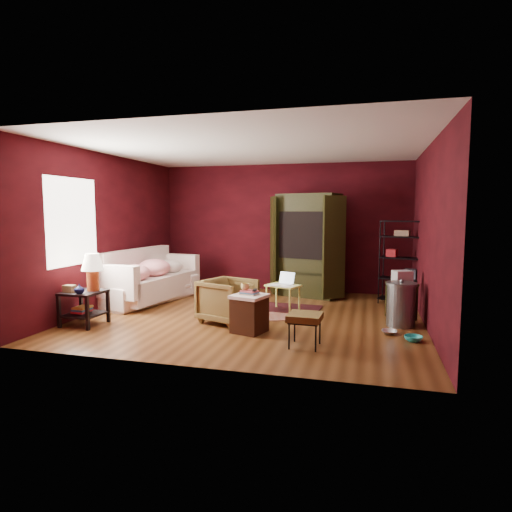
% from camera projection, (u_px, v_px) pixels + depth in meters
% --- Properties ---
extents(room, '(5.54, 5.04, 2.84)m').
position_uv_depth(room, '(250.00, 233.00, 7.12)').
color(room, brown).
rests_on(room, ground).
extents(sofa, '(1.13, 2.24, 0.84)m').
position_uv_depth(sofa, '(149.00, 280.00, 8.38)').
color(sofa, white).
rests_on(sofa, ground).
extents(armchair, '(0.90, 0.93, 0.77)m').
position_uv_depth(armchair, '(228.00, 299.00, 6.80)').
color(armchair, black).
rests_on(armchair, ground).
extents(pet_bowl_steel, '(0.22, 0.06, 0.22)m').
position_uv_depth(pet_bowl_steel, '(389.00, 327.00, 6.17)').
color(pet_bowl_steel, silver).
rests_on(pet_bowl_steel, ground).
extents(pet_bowl_turquoise, '(0.25, 0.09, 0.24)m').
position_uv_depth(pet_bowl_turquoise, '(414.00, 333.00, 5.82)').
color(pet_bowl_turquoise, '#27B6B3').
rests_on(pet_bowl_turquoise, ground).
extents(vase, '(0.19, 0.19, 0.14)m').
position_uv_depth(vase, '(79.00, 289.00, 6.41)').
color(vase, '#0C1240').
rests_on(vase, side_table).
extents(mug, '(0.15, 0.13, 0.12)m').
position_uv_depth(mug, '(245.00, 286.00, 6.24)').
color(mug, '#D9C06A').
rests_on(mug, hamper).
extents(side_table, '(0.57, 0.57, 1.11)m').
position_uv_depth(side_table, '(88.00, 282.00, 6.64)').
color(side_table, black).
rests_on(side_table, ground).
extents(sofa_cushions, '(1.16, 2.33, 0.94)m').
position_uv_depth(sofa_cushions, '(149.00, 278.00, 8.41)').
color(sofa_cushions, white).
rests_on(sofa_cushions, sofa).
extents(hamper, '(0.56, 0.56, 0.64)m').
position_uv_depth(hamper, '(249.00, 313.00, 6.25)').
color(hamper, '#3D1C0E').
rests_on(hamper, ground).
extents(footstool, '(0.45, 0.45, 0.44)m').
position_uv_depth(footstool, '(305.00, 318.00, 5.57)').
color(footstool, black).
rests_on(footstool, ground).
extents(rug_round, '(1.61, 1.61, 0.01)m').
position_uv_depth(rug_round, '(270.00, 311.00, 7.57)').
color(rug_round, beige).
rests_on(rug_round, ground).
extents(rug_oriental, '(1.15, 0.79, 0.01)m').
position_uv_depth(rug_oriental, '(289.00, 308.00, 7.77)').
color(rug_oriental, '#4B1419').
rests_on(rug_oriental, ground).
extents(laptop_desk, '(0.66, 0.58, 0.69)m').
position_uv_depth(laptop_desk, '(283.00, 288.00, 7.54)').
color(laptop_desk, '#F3FF74').
rests_on(laptop_desk, ground).
extents(tv_armoire, '(1.62, 1.14, 2.13)m').
position_uv_depth(tv_armoire, '(308.00, 243.00, 8.87)').
color(tv_armoire, black).
rests_on(tv_armoire, ground).
extents(wire_shelving, '(0.84, 0.53, 1.60)m').
position_uv_depth(wire_shelving, '(402.00, 258.00, 8.09)').
color(wire_shelving, black).
rests_on(wire_shelving, ground).
extents(small_stand, '(0.53, 0.53, 0.80)m').
position_uv_depth(small_stand, '(402.00, 283.00, 7.03)').
color(small_stand, black).
rests_on(small_stand, ground).
extents(trash_can, '(0.56, 0.56, 0.73)m').
position_uv_depth(trash_can, '(401.00, 304.00, 6.58)').
color(trash_can, slate).
rests_on(trash_can, ground).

